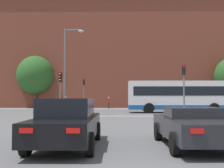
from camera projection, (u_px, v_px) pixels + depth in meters
name	position (u px, v px, depth m)	size (l,w,h in m)	color
stop_line_strip	(121.00, 116.00, 22.98)	(7.50, 0.30, 0.01)	silver
far_pavement	(119.00, 109.00, 37.05)	(68.33, 2.50, 0.01)	gray
brick_civic_building	(136.00, 55.00, 48.15)	(48.89, 14.63, 20.10)	brown
car_saloon_left	(67.00, 122.00, 8.83)	(1.92, 4.73, 1.52)	black
car_roadster_right	(195.00, 126.00, 8.83)	(2.14, 4.47, 1.23)	#232328
bus_crossing_lead	(179.00, 96.00, 28.14)	(10.06, 2.67, 3.15)	silver
traffic_light_near_left	(60.00, 86.00, 23.37)	(0.26, 0.31, 3.62)	slate
traffic_light_near_right	(184.00, 82.00, 23.34)	(0.26, 0.31, 4.24)	slate
traffic_light_far_left	(84.00, 89.00, 36.25)	(0.26, 0.31, 3.93)	slate
street_lamp_junction	(68.00, 63.00, 24.90)	(1.75, 0.36, 7.70)	slate
pedestrian_waiting	(109.00, 102.00, 37.90)	(0.26, 0.42, 1.60)	black
pedestrian_walking_east	(66.00, 102.00, 36.75)	(0.45, 0.34, 1.68)	black
tree_by_building	(35.00, 75.00, 40.87)	(5.36, 5.36, 7.57)	#4C3823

